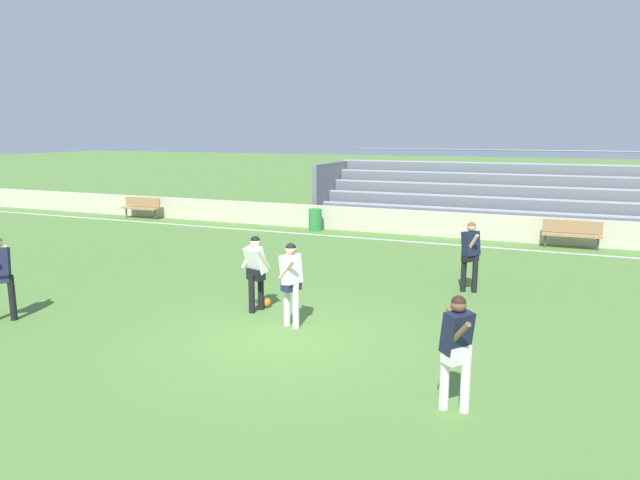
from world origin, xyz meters
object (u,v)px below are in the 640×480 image
(player_white_overlapping, at_px, (256,267))
(player_dark_pressing_high, at_px, (470,251))
(bleacher_stand, at_px, (526,196))
(player_dark_deep_cover, at_px, (0,271))
(player_white_on_ball, at_px, (291,277))
(soccer_ball, at_px, (266,302))
(bench_near_bin, at_px, (572,232))
(bench_far_right, at_px, (141,206))
(player_dark_dropping_back, at_px, (457,343))
(trash_bin, at_px, (315,220))

(player_white_overlapping, relative_size, player_dark_pressing_high, 0.96)
(bleacher_stand, xyz_separation_m, player_dark_deep_cover, (-9.06, -15.50, -0.26))
(player_white_on_ball, xyz_separation_m, soccer_ball, (-1.04, 0.91, -0.87))
(bench_near_bin, bearing_deg, bench_far_right, 180.00)
(player_white_on_ball, relative_size, player_dark_dropping_back, 1.02)
(bench_far_right, distance_m, soccer_ball, 14.45)
(trash_bin, xyz_separation_m, soccer_ball, (2.77, -9.35, -0.31))
(player_white_on_ball, bearing_deg, player_dark_deep_cover, -161.26)
(player_dark_pressing_high, bearing_deg, player_white_on_ball, -126.68)
(trash_bin, xyz_separation_m, player_white_on_ball, (3.82, -10.25, 0.57))
(bleacher_stand, xyz_separation_m, bench_far_right, (-15.61, -3.36, -0.74))
(soccer_ball, bearing_deg, bleacher_stand, 70.09)
(player_dark_dropping_back, bearing_deg, bleacher_stand, 89.74)
(bleacher_stand, height_order, player_dark_deep_cover, bleacher_stand)
(bench_near_bin, height_order, soccer_ball, bench_near_bin)
(player_dark_deep_cover, bearing_deg, player_white_overlapping, 29.26)
(player_dark_pressing_high, xyz_separation_m, player_dark_dropping_back, (0.66, -6.05, -0.04))
(bleacher_stand, height_order, bench_far_right, bleacher_stand)
(bleacher_stand, bearing_deg, bench_far_right, -167.86)
(bench_near_bin, relative_size, player_dark_deep_cover, 1.05)
(player_white_overlapping, bearing_deg, bleacher_stand, 70.31)
(bench_far_right, height_order, player_white_on_ball, player_white_on_ball)
(player_white_on_ball, xyz_separation_m, player_dark_pressing_high, (2.84, 3.81, 0.01))
(player_white_on_ball, distance_m, player_dark_dropping_back, 4.15)
(player_dark_pressing_high, height_order, soccer_ball, player_dark_pressing_high)
(player_white_overlapping, xyz_separation_m, player_dark_dropping_back, (4.59, -2.84, 0.00))
(bleacher_stand, xyz_separation_m, player_white_overlapping, (-4.66, -13.03, -0.33))
(player_white_on_ball, xyz_separation_m, player_dark_deep_cover, (-5.50, -1.86, 0.04))
(player_dark_deep_cover, height_order, player_dark_pressing_high, player_dark_deep_cover)
(player_dark_deep_cover, distance_m, player_dark_dropping_back, 9.00)
(bench_near_bin, bearing_deg, player_dark_deep_cover, -131.30)
(bleacher_stand, relative_size, bench_far_right, 9.02)
(player_white_on_ball, height_order, player_dark_deep_cover, player_dark_deep_cover)
(player_dark_pressing_high, distance_m, soccer_ball, 4.92)
(player_dark_deep_cover, xyz_separation_m, player_dark_pressing_high, (8.33, 5.67, -0.03))
(bench_far_right, distance_m, player_white_overlapping, 14.62)
(player_dark_pressing_high, xyz_separation_m, soccer_ball, (-3.88, -2.90, -0.89))
(bench_near_bin, height_order, player_dark_deep_cover, player_dark_deep_cover)
(bleacher_stand, xyz_separation_m, trash_bin, (-7.38, -3.38, -0.87))
(trash_bin, distance_m, player_dark_pressing_high, 9.28)
(bench_near_bin, xyz_separation_m, player_dark_pressing_high, (-2.33, -6.46, 0.45))
(player_white_overlapping, height_order, player_dark_deep_cover, player_dark_deep_cover)
(trash_bin, distance_m, player_dark_dropping_back, 14.49)
(bleacher_stand, relative_size, player_dark_pressing_high, 9.68)
(trash_bin, height_order, player_dark_dropping_back, player_dark_dropping_back)
(player_dark_dropping_back, distance_m, soccer_ball, 5.59)
(trash_bin, relative_size, soccer_ball, 3.80)
(player_dark_deep_cover, bearing_deg, player_dark_dropping_back, -2.38)
(bleacher_stand, distance_m, bench_near_bin, 3.79)
(trash_bin, bearing_deg, soccer_ball, -73.47)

